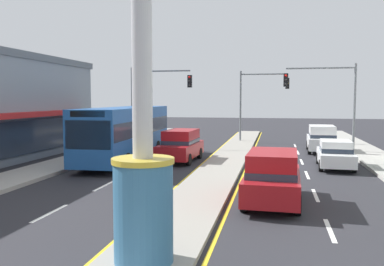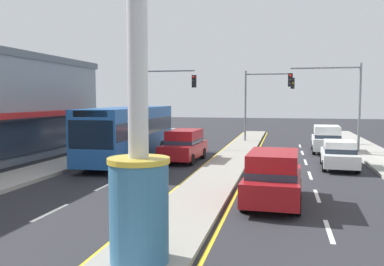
{
  "view_description": "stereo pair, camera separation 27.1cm",
  "coord_description": "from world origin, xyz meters",
  "px_view_note": "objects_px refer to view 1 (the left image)",
  "views": [
    {
      "loc": [
        2.84,
        -2.92,
        3.77
      ],
      "look_at": [
        0.03,
        10.89,
        2.6
      ],
      "focal_mm": 38.51,
      "sensor_mm": 36.0,
      "label": 1
    },
    {
      "loc": [
        3.1,
        -2.86,
        3.77
      ],
      "look_at": [
        0.03,
        10.89,
        2.6
      ],
      "focal_mm": 38.51,
      "sensor_mm": 36.0,
      "label": 2
    }
  ],
  "objects_px": {
    "traffic_light_right_side": "(328,92)",
    "bus_far_right_lane": "(126,130)",
    "suv_near_left_lane": "(181,145)",
    "suv_kerb_right": "(322,138)",
    "district_sign": "(142,82)",
    "traffic_light_left_side": "(154,93)",
    "traffic_light_median_far": "(258,94)",
    "sedan_far_left_oncoming": "(335,154)",
    "suv_near_right_lane": "(273,176)"
  },
  "relations": [
    {
      "from": "traffic_light_right_side",
      "to": "suv_kerb_right",
      "type": "bearing_deg",
      "value": 124.32
    },
    {
      "from": "traffic_light_median_far",
      "to": "suv_kerb_right",
      "type": "distance_m",
      "value": 8.19
    },
    {
      "from": "suv_near_left_lane",
      "to": "sedan_far_left_oncoming",
      "type": "xyz_separation_m",
      "value": [
        8.84,
        -0.78,
        -0.2
      ]
    },
    {
      "from": "bus_far_right_lane",
      "to": "suv_near_left_lane",
      "type": "relative_size",
      "value": 2.41
    },
    {
      "from": "district_sign",
      "to": "sedan_far_left_oncoming",
      "type": "relative_size",
      "value": 1.93
    },
    {
      "from": "traffic_light_left_side",
      "to": "sedan_far_left_oncoming",
      "type": "distance_m",
      "value": 14.73
    },
    {
      "from": "traffic_light_right_side",
      "to": "bus_far_right_lane",
      "type": "relative_size",
      "value": 0.55
    },
    {
      "from": "suv_kerb_right",
      "to": "traffic_light_left_side",
      "type": "bearing_deg",
      "value": 178.81
    },
    {
      "from": "traffic_light_median_far",
      "to": "suv_kerb_right",
      "type": "relative_size",
      "value": 1.33
    },
    {
      "from": "suv_kerb_right",
      "to": "bus_far_right_lane",
      "type": "bearing_deg",
      "value": -151.68
    },
    {
      "from": "district_sign",
      "to": "bus_far_right_lane",
      "type": "distance_m",
      "value": 16.44
    },
    {
      "from": "district_sign",
      "to": "suv_near_left_lane",
      "type": "relative_size",
      "value": 1.81
    },
    {
      "from": "traffic_light_right_side",
      "to": "suv_kerb_right",
      "type": "xyz_separation_m",
      "value": [
        -0.29,
        0.42,
        -3.26
      ]
    },
    {
      "from": "traffic_light_left_side",
      "to": "bus_far_right_lane",
      "type": "bearing_deg",
      "value": -87.59
    },
    {
      "from": "suv_near_right_lane",
      "to": "suv_near_left_lane",
      "type": "bearing_deg",
      "value": 120.99
    },
    {
      "from": "suv_kerb_right",
      "to": "suv_near_right_lane",
      "type": "bearing_deg",
      "value": -102.18
    },
    {
      "from": "district_sign",
      "to": "traffic_light_left_side",
      "type": "relative_size",
      "value": 1.36
    },
    {
      "from": "traffic_light_median_far",
      "to": "suv_near_right_lane",
      "type": "relative_size",
      "value": 1.33
    },
    {
      "from": "bus_far_right_lane",
      "to": "suv_kerb_right",
      "type": "height_order",
      "value": "bus_far_right_lane"
    },
    {
      "from": "sedan_far_left_oncoming",
      "to": "suv_kerb_right",
      "type": "relative_size",
      "value": 0.94
    },
    {
      "from": "traffic_light_left_side",
      "to": "bus_far_right_lane",
      "type": "xyz_separation_m",
      "value": [
        0.29,
        -6.8,
        -2.38
      ]
    },
    {
      "from": "sedan_far_left_oncoming",
      "to": "suv_kerb_right",
      "type": "bearing_deg",
      "value": 90.0
    },
    {
      "from": "suv_near_left_lane",
      "to": "sedan_far_left_oncoming",
      "type": "height_order",
      "value": "suv_near_left_lane"
    },
    {
      "from": "traffic_light_median_far",
      "to": "suv_kerb_right",
      "type": "bearing_deg",
      "value": -50.86
    },
    {
      "from": "district_sign",
      "to": "suv_near_left_lane",
      "type": "bearing_deg",
      "value": 100.08
    },
    {
      "from": "suv_near_right_lane",
      "to": "sedan_far_left_oncoming",
      "type": "height_order",
      "value": "suv_near_right_lane"
    },
    {
      "from": "traffic_light_left_side",
      "to": "traffic_light_median_far",
      "type": "xyz_separation_m",
      "value": [
        7.68,
        5.58,
        -0.05
      ]
    },
    {
      "from": "traffic_light_median_far",
      "to": "suv_near_right_lane",
      "type": "distance_m",
      "value": 21.42
    },
    {
      "from": "traffic_light_median_far",
      "to": "sedan_far_left_oncoming",
      "type": "height_order",
      "value": "traffic_light_median_far"
    },
    {
      "from": "traffic_light_left_side",
      "to": "traffic_light_median_far",
      "type": "distance_m",
      "value": 9.49
    },
    {
      "from": "traffic_light_right_side",
      "to": "sedan_far_left_oncoming",
      "type": "bearing_deg",
      "value": -92.57
    },
    {
      "from": "traffic_light_right_side",
      "to": "bus_far_right_lane",
      "type": "bearing_deg",
      "value": -153.78
    },
    {
      "from": "sedan_far_left_oncoming",
      "to": "district_sign",
      "type": "bearing_deg",
      "value": -112.29
    },
    {
      "from": "traffic_light_median_far",
      "to": "suv_near_left_lane",
      "type": "xyz_separation_m",
      "value": [
        -4.09,
        -11.9,
        -3.21
      ]
    },
    {
      "from": "district_sign",
      "to": "bus_far_right_lane",
      "type": "height_order",
      "value": "district_sign"
    },
    {
      "from": "traffic_light_right_side",
      "to": "traffic_light_median_far",
      "type": "height_order",
      "value": "same"
    },
    {
      "from": "district_sign",
      "to": "suv_near_left_lane",
      "type": "distance_m",
      "value": 16.14
    },
    {
      "from": "district_sign",
      "to": "traffic_light_median_far",
      "type": "xyz_separation_m",
      "value": [
        1.32,
        27.49,
        0.07
      ]
    },
    {
      "from": "traffic_light_left_side",
      "to": "traffic_light_right_side",
      "type": "xyz_separation_m",
      "value": [
        12.72,
        -0.68,
        0.0
      ]
    },
    {
      "from": "suv_near_left_lane",
      "to": "suv_near_right_lane",
      "type": "bearing_deg",
      "value": -59.01
    },
    {
      "from": "district_sign",
      "to": "bus_far_right_lane",
      "type": "bearing_deg",
      "value": 111.9
    },
    {
      "from": "suv_near_right_lane",
      "to": "bus_far_right_lane",
      "type": "xyz_separation_m",
      "value": [
        -8.84,
        8.75,
        0.88
      ]
    },
    {
      "from": "suv_near_right_lane",
      "to": "traffic_light_right_side",
      "type": "bearing_deg",
      "value": 76.43
    },
    {
      "from": "bus_far_right_lane",
      "to": "traffic_light_median_far",
      "type": "bearing_deg",
      "value": 59.17
    },
    {
      "from": "traffic_light_right_side",
      "to": "bus_far_right_lane",
      "type": "height_order",
      "value": "traffic_light_right_side"
    },
    {
      "from": "district_sign",
      "to": "traffic_light_right_side",
      "type": "xyz_separation_m",
      "value": [
        6.36,
        21.23,
        0.12
      ]
    },
    {
      "from": "traffic_light_left_side",
      "to": "bus_far_right_lane",
      "type": "height_order",
      "value": "traffic_light_left_side"
    },
    {
      "from": "suv_near_right_lane",
      "to": "sedan_far_left_oncoming",
      "type": "relative_size",
      "value": 1.07
    },
    {
      "from": "suv_near_left_lane",
      "to": "suv_kerb_right",
      "type": "xyz_separation_m",
      "value": [
        8.84,
        6.06,
        0.0
      ]
    },
    {
      "from": "traffic_light_right_side",
      "to": "suv_near_right_lane",
      "type": "xyz_separation_m",
      "value": [
        -3.59,
        -14.87,
        -3.26
      ]
    }
  ]
}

